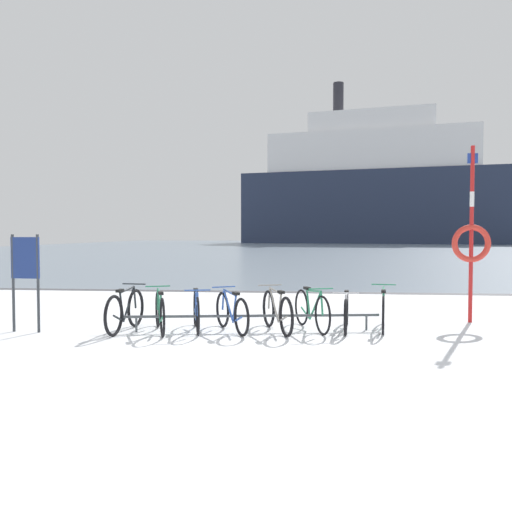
{
  "coord_description": "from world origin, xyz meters",
  "views": [
    {
      "loc": [
        1.47,
        -6.41,
        1.8
      ],
      "look_at": [
        0.29,
        4.6,
        1.33
      ],
      "focal_mm": 38.09,
      "sensor_mm": 36.0,
      "label": 1
    }
  ],
  "objects_px": {
    "bicycle_0": "(125,311)",
    "rescue_post": "(471,239)",
    "bicycle_3": "(232,312)",
    "bicycle_7": "(383,310)",
    "info_sign": "(25,267)",
    "ferry_ship": "(376,189)",
    "bicycle_1": "(160,312)",
    "bicycle_6": "(346,312)",
    "bicycle_2": "(196,311)",
    "bicycle_4": "(277,311)",
    "bicycle_5": "(312,310)"
  },
  "relations": [
    {
      "from": "bicycle_4",
      "to": "rescue_post",
      "type": "relative_size",
      "value": 0.47
    },
    {
      "from": "bicycle_0",
      "to": "rescue_post",
      "type": "bearing_deg",
      "value": 14.7
    },
    {
      "from": "bicycle_3",
      "to": "bicycle_2",
      "type": "bearing_deg",
      "value": 178.09
    },
    {
      "from": "bicycle_4",
      "to": "info_sign",
      "type": "distance_m",
      "value": 4.64
    },
    {
      "from": "bicycle_4",
      "to": "bicycle_2",
      "type": "bearing_deg",
      "value": -177.48
    },
    {
      "from": "bicycle_4",
      "to": "bicycle_6",
      "type": "xyz_separation_m",
      "value": [
        1.27,
        0.3,
        -0.03
      ]
    },
    {
      "from": "bicycle_3",
      "to": "bicycle_7",
      "type": "bearing_deg",
      "value": 9.99
    },
    {
      "from": "info_sign",
      "to": "ferry_ship",
      "type": "xyz_separation_m",
      "value": [
        15.84,
        86.84,
        8.27
      ]
    },
    {
      "from": "bicycle_6",
      "to": "rescue_post",
      "type": "relative_size",
      "value": 0.49
    },
    {
      "from": "bicycle_2",
      "to": "bicycle_6",
      "type": "distance_m",
      "value": 2.77
    },
    {
      "from": "bicycle_5",
      "to": "bicycle_3",
      "type": "bearing_deg",
      "value": -167.09
    },
    {
      "from": "bicycle_3",
      "to": "bicycle_5",
      "type": "bearing_deg",
      "value": 12.91
    },
    {
      "from": "bicycle_7",
      "to": "ferry_ship",
      "type": "xyz_separation_m",
      "value": [
        9.35,
        85.93,
        9.09
      ]
    },
    {
      "from": "bicycle_2",
      "to": "bicycle_6",
      "type": "bearing_deg",
      "value": 7.5
    },
    {
      "from": "bicycle_4",
      "to": "bicycle_6",
      "type": "relative_size",
      "value": 0.97
    },
    {
      "from": "bicycle_4",
      "to": "bicycle_6",
      "type": "bearing_deg",
      "value": 13.19
    },
    {
      "from": "bicycle_4",
      "to": "ferry_ship",
      "type": "bearing_deg",
      "value": 82.54
    },
    {
      "from": "bicycle_5",
      "to": "bicycle_0",
      "type": "bearing_deg",
      "value": -171.44
    },
    {
      "from": "bicycle_2",
      "to": "ferry_ship",
      "type": "relative_size",
      "value": 0.03
    },
    {
      "from": "bicycle_4",
      "to": "bicycle_7",
      "type": "bearing_deg",
      "value": 11.63
    },
    {
      "from": "bicycle_2",
      "to": "bicycle_4",
      "type": "bearing_deg",
      "value": 2.52
    },
    {
      "from": "bicycle_5",
      "to": "bicycle_6",
      "type": "xyz_separation_m",
      "value": [
        0.64,
        0.05,
        -0.03
      ]
    },
    {
      "from": "bicycle_2",
      "to": "bicycle_7",
      "type": "distance_m",
      "value": 3.47
    },
    {
      "from": "bicycle_7",
      "to": "info_sign",
      "type": "xyz_separation_m",
      "value": [
        -6.49,
        -0.91,
        0.82
      ]
    },
    {
      "from": "bicycle_2",
      "to": "bicycle_3",
      "type": "distance_m",
      "value": 0.66
    },
    {
      "from": "bicycle_6",
      "to": "rescue_post",
      "type": "xyz_separation_m",
      "value": [
        2.54,
        1.16,
        1.33
      ]
    },
    {
      "from": "bicycle_0",
      "to": "bicycle_4",
      "type": "height_order",
      "value": "bicycle_0"
    },
    {
      "from": "bicycle_3",
      "to": "bicycle_7",
      "type": "relative_size",
      "value": 0.88
    },
    {
      "from": "bicycle_2",
      "to": "bicycle_4",
      "type": "height_order",
      "value": "bicycle_4"
    },
    {
      "from": "bicycle_6",
      "to": "rescue_post",
      "type": "bearing_deg",
      "value": 24.58
    },
    {
      "from": "bicycle_2",
      "to": "bicycle_7",
      "type": "relative_size",
      "value": 0.93
    },
    {
      "from": "bicycle_0",
      "to": "bicycle_3",
      "type": "xyz_separation_m",
      "value": [
        1.94,
        0.18,
        -0.02
      ]
    },
    {
      "from": "bicycle_2",
      "to": "rescue_post",
      "type": "distance_m",
      "value": 5.65
    },
    {
      "from": "bicycle_0",
      "to": "rescue_post",
      "type": "relative_size",
      "value": 0.48
    },
    {
      "from": "bicycle_3",
      "to": "info_sign",
      "type": "xyz_separation_m",
      "value": [
        -3.71,
        -0.43,
        0.83
      ]
    },
    {
      "from": "bicycle_3",
      "to": "ferry_ship",
      "type": "height_order",
      "value": "ferry_ship"
    },
    {
      "from": "bicycle_3",
      "to": "bicycle_0",
      "type": "bearing_deg",
      "value": -174.76
    },
    {
      "from": "bicycle_4",
      "to": "bicycle_0",
      "type": "bearing_deg",
      "value": -174.52
    },
    {
      "from": "bicycle_0",
      "to": "bicycle_7",
      "type": "distance_m",
      "value": 4.76
    },
    {
      "from": "bicycle_4",
      "to": "bicycle_5",
      "type": "xyz_separation_m",
      "value": [
        0.63,
        0.25,
        0.0
      ]
    },
    {
      "from": "bicycle_3",
      "to": "bicycle_4",
      "type": "height_order",
      "value": "bicycle_4"
    },
    {
      "from": "bicycle_6",
      "to": "ferry_ship",
      "type": "distance_m",
      "value": 87.1
    },
    {
      "from": "bicycle_5",
      "to": "bicycle_6",
      "type": "bearing_deg",
      "value": 4.59
    },
    {
      "from": "bicycle_7",
      "to": "rescue_post",
      "type": "height_order",
      "value": "rescue_post"
    },
    {
      "from": "bicycle_3",
      "to": "bicycle_4",
      "type": "relative_size",
      "value": 0.89
    },
    {
      "from": "bicycle_1",
      "to": "bicycle_5",
      "type": "bearing_deg",
      "value": 10.54
    },
    {
      "from": "bicycle_5",
      "to": "ferry_ship",
      "type": "distance_m",
      "value": 87.22
    },
    {
      "from": "bicycle_4",
      "to": "bicycle_6",
      "type": "distance_m",
      "value": 1.3
    },
    {
      "from": "bicycle_2",
      "to": "ferry_ship",
      "type": "height_order",
      "value": "ferry_ship"
    },
    {
      "from": "bicycle_1",
      "to": "ferry_ship",
      "type": "bearing_deg",
      "value": 81.19
    }
  ]
}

